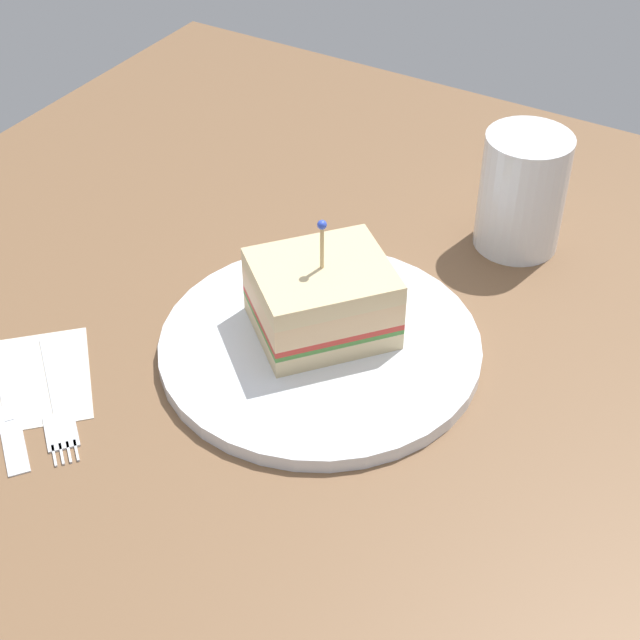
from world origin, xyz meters
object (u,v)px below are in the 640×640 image
sandwich_half_center (322,298)px  fork (57,412)px  knife (8,416)px  napkin (26,380)px  plate (320,346)px  drink_glass (521,198)px

sandwich_half_center → fork: size_ratio=1.20×
sandwich_half_center → fork: sandwich_half_center is taller
knife → napkin: bearing=-65.5°
plate → fork: (12.78, 15.33, -0.42)cm
sandwich_half_center → napkin: 22.83cm
sandwich_half_center → knife: sandwich_half_center is taller
sandwich_half_center → napkin: sandwich_half_center is taller
napkin → sandwich_half_center: bearing=-137.3°
sandwich_half_center → knife: (14.93, 18.70, -3.93)cm
sandwich_half_center → fork: bearing=53.8°
drink_glass → knife: drink_glass is taller
fork → knife: same height
drink_glass → knife: bearing=59.3°
napkin → knife: (-1.57, 3.45, 0.10)cm
plate → drink_glass: bearing=-109.1°
drink_glass → fork: size_ratio=0.95×
drink_glass → fork: 42.03cm
fork → knife: size_ratio=1.00×
sandwich_half_center → fork: 20.99cm
knife → drink_glass: bearing=-120.7°
sandwich_half_center → knife: 24.25cm
sandwich_half_center → knife: bearing=51.4°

